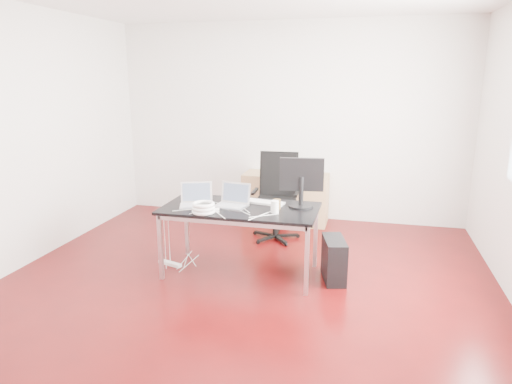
% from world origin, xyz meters
% --- Properties ---
extents(room_shell, '(5.00, 5.00, 5.00)m').
position_xyz_m(room_shell, '(0.04, 0.00, 1.40)').
color(room_shell, '#3C0607').
rests_on(room_shell, ground).
extents(desk, '(1.60, 0.80, 0.73)m').
position_xyz_m(desk, '(-0.12, 0.35, 0.68)').
color(desk, black).
rests_on(desk, ground).
extents(office_chair, '(0.50, 0.52, 1.08)m').
position_xyz_m(office_chair, '(0.02, 1.56, 0.61)').
color(office_chair, black).
rests_on(office_chair, ground).
extents(filing_cabinet_left, '(0.50, 0.50, 0.70)m').
position_xyz_m(filing_cabinet_left, '(-0.32, 2.23, 0.35)').
color(filing_cabinet_left, '#A48052').
rests_on(filing_cabinet_left, ground).
extents(filing_cabinet_right, '(0.50, 0.50, 0.70)m').
position_xyz_m(filing_cabinet_right, '(0.37, 2.23, 0.35)').
color(filing_cabinet_right, '#A48052').
rests_on(filing_cabinet_right, ground).
extents(pc_tower, '(0.30, 0.49, 0.44)m').
position_xyz_m(pc_tower, '(0.86, 0.42, 0.22)').
color(pc_tower, black).
rests_on(pc_tower, ground).
extents(wastebasket, '(0.28, 0.28, 0.28)m').
position_xyz_m(wastebasket, '(-0.25, 2.25, 0.14)').
color(wastebasket, black).
rests_on(wastebasket, ground).
extents(power_strip, '(0.30, 0.15, 0.04)m').
position_xyz_m(power_strip, '(-0.94, 0.36, 0.02)').
color(power_strip, white).
rests_on(power_strip, ground).
extents(laptop_left, '(0.40, 0.35, 0.23)m').
position_xyz_m(laptop_left, '(-0.59, 0.31, 0.79)').
color(laptop_left, silver).
rests_on(laptop_left, desk).
extents(laptop_right, '(0.37, 0.31, 0.23)m').
position_xyz_m(laptop_right, '(-0.21, 0.38, 0.79)').
color(laptop_right, silver).
rests_on(laptop_right, desk).
extents(monitor, '(0.45, 0.26, 0.51)m').
position_xyz_m(monitor, '(0.49, 0.53, 1.01)').
color(monitor, black).
rests_on(monitor, desk).
extents(keyboard, '(0.46, 0.22, 0.02)m').
position_xyz_m(keyboard, '(0.09, 0.55, 0.74)').
color(keyboard, white).
rests_on(keyboard, desk).
extents(cup_white, '(0.08, 0.08, 0.12)m').
position_xyz_m(cup_white, '(0.27, 0.25, 0.79)').
color(cup_white, white).
rests_on(cup_white, desk).
extents(cup_brown, '(0.09, 0.09, 0.10)m').
position_xyz_m(cup_brown, '(0.26, 0.38, 0.78)').
color(cup_brown, brown).
rests_on(cup_brown, desk).
extents(cable_coil, '(0.24, 0.24, 0.11)m').
position_xyz_m(cable_coil, '(-0.41, 0.07, 0.78)').
color(cable_coil, white).
rests_on(cable_coil, desk).
extents(power_adapter, '(0.09, 0.09, 0.03)m').
position_xyz_m(power_adapter, '(-0.31, 0.14, 0.74)').
color(power_adapter, white).
rests_on(power_adapter, desk).
extents(speaker, '(0.10, 0.09, 0.18)m').
position_xyz_m(speaker, '(-0.25, 2.16, 0.79)').
color(speaker, '#9E9E9E').
rests_on(speaker, filing_cabinet_left).
extents(navy_garment, '(0.34, 0.29, 0.09)m').
position_xyz_m(navy_garment, '(0.40, 2.22, 0.74)').
color(navy_garment, black).
rests_on(navy_garment, filing_cabinet_right).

